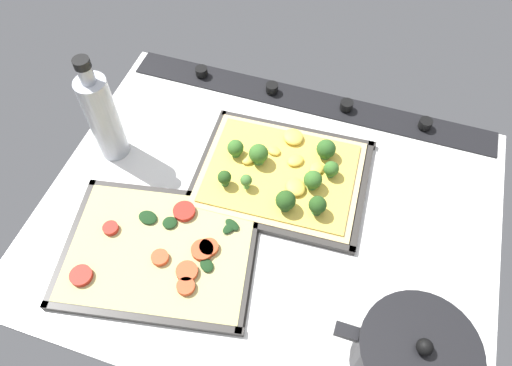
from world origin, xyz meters
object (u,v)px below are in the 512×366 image
baking_tray_back (160,252)px  oil_bottle (103,117)px  baking_tray_front (281,177)px  broccoli_pizza (284,173)px  cooking_pot (413,358)px  veggie_pizza_back (161,250)px

baking_tray_back → oil_bottle: size_ratio=1.58×
baking_tray_front → oil_bottle: size_ratio=1.42×
baking_tray_front → broccoli_pizza: (-0.42, 0.09, 1.64)cm
baking_tray_front → cooking_pot: size_ratio=1.42×
broccoli_pizza → baking_tray_back: size_ratio=0.83×
veggie_pizza_back → oil_bottle: size_ratio=1.46×
baking_tray_front → veggie_pizza_back: bearing=54.9°
baking_tray_back → oil_bottle: (18.69, -18.66, 9.98)cm
veggie_pizza_back → broccoli_pizza: bearing=-125.9°
baking_tray_front → baking_tray_back: size_ratio=0.90×
baking_tray_back → veggie_pizza_back: veggie_pizza_back is taller
broccoli_pizza → baking_tray_back: broccoli_pizza is taller
veggie_pizza_back → cooking_pot: size_ratio=1.46×
baking_tray_front → cooking_pot: 40.94cm
baking_tray_back → cooking_pot: (-44.85, 6.18, 4.75)cm
baking_tray_front → broccoli_pizza: size_ratio=1.08×
baking_tray_back → cooking_pot: 45.52cm
baking_tray_front → baking_tray_back: same height
veggie_pizza_back → oil_bottle: 28.13cm
cooking_pot → oil_bottle: oil_bottle is taller
broccoli_pizza → oil_bottle: size_ratio=1.32×
broccoli_pizza → veggie_pizza_back: (16.28, 22.46, -0.92)cm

